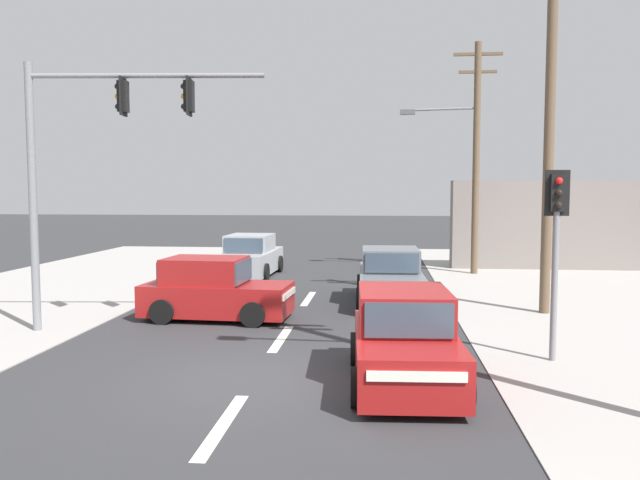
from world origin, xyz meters
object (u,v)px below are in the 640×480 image
traffic_signal_mast (89,147)px  sedan_oncoming_mid (390,278)px  utility_pole_background_right (472,150)px  hatchback_receding_far (214,291)px  hatchback_oncoming_near (405,341)px  sedan_crossing_left (250,257)px  pedestal_signal_right_kerb (556,232)px  utility_pole_midground_right (550,117)px

traffic_signal_mast → sedan_oncoming_mid: 8.66m
utility_pole_background_right → hatchback_receding_far: size_ratio=2.35×
utility_pole_background_right → hatchback_oncoming_near: bearing=-102.1°
sedan_crossing_left → hatchback_oncoming_near: 13.56m
sedan_oncoming_mid → pedestal_signal_right_kerb: bearing=-63.2°
utility_pole_midground_right → hatchback_oncoming_near: bearing=-121.5°
utility_pole_midground_right → sedan_oncoming_mid: utility_pole_midground_right is taller
traffic_signal_mast → pedestal_signal_right_kerb: (9.66, -1.57, -1.73)m
sedan_crossing_left → hatchback_oncoming_near: bearing=-67.2°
sedan_crossing_left → sedan_oncoming_mid: bearing=-45.0°
traffic_signal_mast → pedestal_signal_right_kerb: 9.94m
hatchback_oncoming_near → pedestal_signal_right_kerb: bearing=29.3°
pedestal_signal_right_kerb → utility_pole_background_right: bearing=89.1°
traffic_signal_mast → hatchback_oncoming_near: 8.30m
hatchback_receding_far → sedan_oncoming_mid: (4.38, 2.62, 0.00)m
traffic_signal_mast → hatchback_receding_far: 4.47m
utility_pole_midground_right → sedan_oncoming_mid: size_ratio=2.24×
hatchback_receding_far → utility_pole_background_right: bearing=50.8°
utility_pole_background_right → sedan_crossing_left: size_ratio=2.04×
utility_pole_background_right → hatchback_oncoming_near: 14.84m
sedan_crossing_left → hatchback_oncoming_near: size_ratio=1.15×
utility_pole_background_right → utility_pole_midground_right: bearing=-83.9°
hatchback_receding_far → sedan_oncoming_mid: bearing=30.9°
utility_pole_midground_right → sedan_oncoming_mid: (-3.96, 1.14, -4.33)m
utility_pole_background_right → sedan_crossing_left: 9.29m
pedestal_signal_right_kerb → sedan_oncoming_mid: 6.73m
utility_pole_background_right → sedan_oncoming_mid: utility_pole_background_right is taller
pedestal_signal_right_kerb → sedan_oncoming_mid: pedestal_signal_right_kerb is taller
traffic_signal_mast → sedan_oncoming_mid: traffic_signal_mast is taller
hatchback_receding_far → pedestal_signal_right_kerb: bearing=-23.6°
hatchback_receding_far → hatchback_oncoming_near: same height
traffic_signal_mast → hatchback_oncoming_near: traffic_signal_mast is taller
traffic_signal_mast → hatchback_oncoming_near: size_ratio=1.62×
traffic_signal_mast → pedestal_signal_right_kerb: traffic_signal_mast is taller
hatchback_receding_far → sedan_crossing_left: (-0.73, 7.74, 0.00)m
pedestal_signal_right_kerb → hatchback_oncoming_near: size_ratio=0.96×
utility_pole_midground_right → sedan_crossing_left: (-9.08, 6.26, -4.33)m
pedestal_signal_right_kerb → hatchback_receding_far: size_ratio=0.96×
hatchback_oncoming_near → sedan_oncoming_mid: bearing=91.1°
sedan_crossing_left → sedan_oncoming_mid: 7.24m
utility_pole_midground_right → sedan_oncoming_mid: 5.98m
hatchback_oncoming_near → sedan_oncoming_mid: sedan_oncoming_mid is taller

